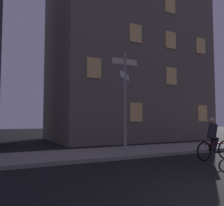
# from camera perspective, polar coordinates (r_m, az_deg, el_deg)

# --- Properties ---
(sidewalk_kerb) EXTENTS (40.00, 3.02, 0.14)m
(sidewalk_kerb) POSITION_cam_1_polar(r_m,az_deg,el_deg) (10.57, -3.46, -11.86)
(sidewalk_kerb) COLOR gray
(sidewalk_kerb) RESTS_ON ground_plane
(signpost) EXTENTS (1.16, 0.95, 4.14)m
(signpost) POSITION_cam_1_polar(r_m,az_deg,el_deg) (9.95, 3.07, 1.86)
(signpost) COLOR gray
(signpost) RESTS_ON sidewalk_kerb
(cyclist) EXTENTS (1.82, 0.33, 1.61)m
(cyclist) POSITION_cam_1_polar(r_m,az_deg,el_deg) (10.09, 22.81, -8.08)
(cyclist) COLOR black
(cyclist) RESTS_ON ground_plane
(building_right_block) EXTENTS (11.70, 7.28, 15.83)m
(building_right_block) POSITION_cam_1_polar(r_m,az_deg,el_deg) (20.34, 3.48, 14.37)
(building_right_block) COLOR #6B6056
(building_right_block) RESTS_ON ground_plane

